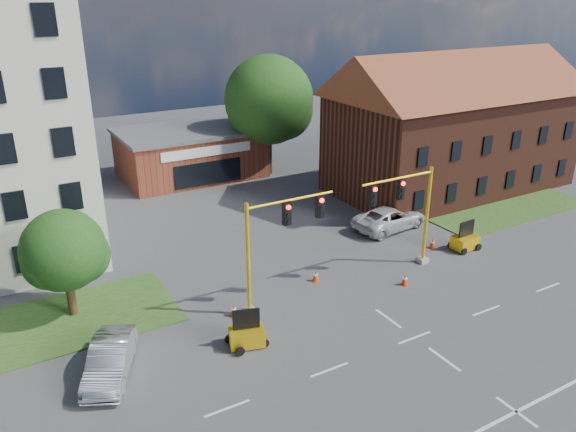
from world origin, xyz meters
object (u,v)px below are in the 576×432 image
(signal_mast_east, at_px, (407,208))
(trailer_east, at_px, (465,241))
(pickup_white, at_px, (390,218))
(trailer_west, at_px, (247,335))
(signal_mast_west, at_px, (277,239))

(signal_mast_east, height_order, trailer_east, signal_mast_east)
(trailer_east, relative_size, pickup_white, 0.33)
(trailer_west, bearing_deg, pickup_white, 44.19)
(trailer_west, distance_m, trailer_east, 17.25)
(signal_mast_east, distance_m, trailer_west, 12.44)
(trailer_east, distance_m, pickup_white, 5.55)
(trailer_west, xyz_separation_m, pickup_white, (15.05, 7.71, 0.20))
(trailer_east, height_order, pickup_white, trailer_east)
(signal_mast_west, xyz_separation_m, trailer_west, (-3.01, -2.47, -3.33))
(signal_mast_east, xyz_separation_m, pickup_white, (3.32, 5.25, -3.13))
(signal_mast_east, height_order, pickup_white, signal_mast_east)
(signal_mast_east, xyz_separation_m, trailer_east, (5.33, 0.07, -3.33))
(signal_mast_west, bearing_deg, trailer_west, -140.72)
(trailer_west, relative_size, trailer_east, 1.00)
(signal_mast_west, height_order, signal_mast_east, same)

